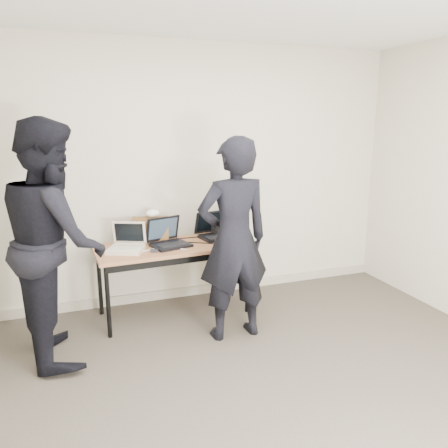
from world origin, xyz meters
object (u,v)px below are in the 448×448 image
desk (173,251)px  laptop_center (168,239)px  equipment_box (227,228)px  person_observer (55,241)px  person_typist (234,240)px  laptop_right (216,231)px  laptop_beige (127,245)px  leather_satchel (150,229)px

desk → laptop_center: 0.13m
equipment_box → person_observer: bearing=-160.1°
person_typist → laptop_right: bearing=-99.5°
laptop_beige → leather_satchel: 0.38m
person_typist → laptop_center: bearing=-57.9°
desk → equipment_box: 0.67m
laptop_beige → laptop_center: size_ratio=0.96×
laptop_center → equipment_box: size_ratio=1.62×
laptop_beige → person_typist: (0.85, -0.59, 0.13)m
equipment_box → person_observer: 1.81m
equipment_box → person_typist: (-0.23, -0.81, 0.10)m
laptop_center → leather_satchel: 0.26m
equipment_box → person_typist: 0.85m
equipment_box → laptop_beige: bearing=-168.7°
desk → leather_satchel: 0.35m
desk → laptop_center: laptop_center is taller
laptop_beige → laptop_center: bearing=29.0°
desk → person_observer: 1.18m
laptop_beige → laptop_right: 0.96m
desk → equipment_box: (0.63, 0.19, 0.14)m
laptop_center → laptop_right: (0.54, 0.14, -0.00)m
laptop_beige → laptop_center: (0.41, 0.04, 0.01)m
person_observer → desk: bearing=-76.7°
laptop_center → equipment_box: (0.68, 0.17, 0.02)m
leather_satchel → equipment_box: bearing=6.7°
desk → laptop_center: size_ratio=3.57×
laptop_center → person_observer: size_ratio=0.22×
laptop_right → leather_satchel: laptop_right is taller
laptop_center → equipment_box: 0.70m
laptop_center → person_typist: person_typist is taller
person_observer → equipment_box: bearing=-78.4°
person_typist → person_observer: size_ratio=0.92×
desk → laptop_beige: size_ratio=3.73×
laptop_center → person_typist: 0.79m
equipment_box → laptop_center: bearing=-165.6°
desk → equipment_box: size_ratio=5.79×
laptop_center → laptop_right: laptop_center is taller
desk → laptop_right: laptop_right is taller
desk → equipment_box: bearing=13.2°
person_observer → laptop_beige: bearing=-65.3°
desk → person_observer: person_observer is taller
desk → laptop_right: size_ratio=3.74×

